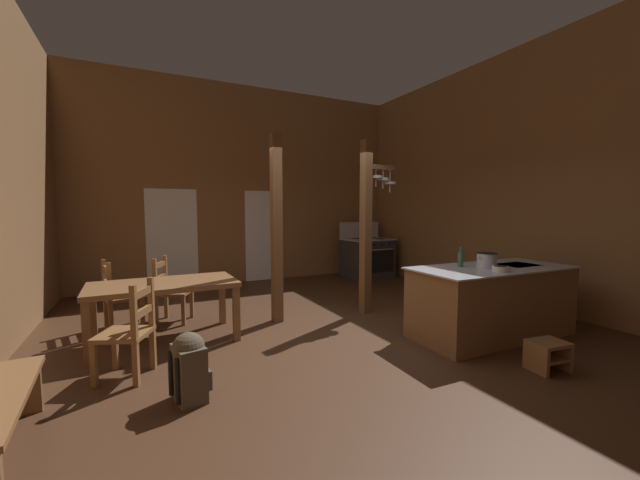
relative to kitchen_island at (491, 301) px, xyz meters
name	(u,v)px	position (x,y,z in m)	size (l,w,h in m)	color
ground_plane	(338,342)	(-1.84, 0.78, -0.50)	(7.90, 9.12, 0.10)	#422819
wall_back	(247,185)	(-1.84, 5.01, 1.72)	(7.90, 0.14, 4.34)	brown
wall_right	(529,177)	(1.78, 0.78, 1.72)	(0.14, 9.12, 4.34)	brown
glazed_door_back_left	(172,239)	(-3.43, 4.94, 0.58)	(1.00, 0.01, 2.05)	white
glazed_panel_back_right	(263,236)	(-1.48, 4.94, 0.58)	(0.84, 0.01, 2.05)	white
kitchen_island	(491,301)	(0.00, 0.00, 0.00)	(2.18, 1.01, 0.90)	brown
stove_range	(368,257)	(0.88, 4.16, 0.03)	(1.18, 0.87, 1.32)	#2E2E2E
support_post_with_pot_rack	(368,221)	(-0.84, 1.62, 1.01)	(0.68, 0.26, 2.69)	brown
support_post_center	(277,229)	(-2.28, 1.80, 0.90)	(0.14, 0.14, 2.69)	brown
step_stool	(548,353)	(-0.37, -0.98, -0.27)	(0.39, 0.33, 0.30)	brown
dining_table	(164,289)	(-3.80, 1.65, 0.20)	(1.72, 0.93, 0.74)	brown
ladderback_chair_near_window	(130,332)	(-4.17, 0.74, 0.00)	(0.58, 0.58, 0.95)	brown
ladderback_chair_by_post	(170,291)	(-3.68, 2.48, 0.00)	(0.58, 0.58, 0.95)	brown
ladderback_chair_at_table_end	(119,296)	(-4.33, 2.44, 0.00)	(0.52, 0.52, 0.95)	brown
backpack	(189,365)	(-3.72, 0.02, -0.13)	(0.34, 0.36, 0.60)	#4C4233
stockpot_on_counter	(487,260)	(-0.15, -0.03, 0.55)	(0.32, 0.24, 0.19)	#A8AAB2
mixing_bowl_on_counter	(500,269)	(-0.22, -0.28, 0.48)	(0.18, 0.18, 0.07)	silver
bottle_tall_on_counter	(461,259)	(-0.35, 0.20, 0.55)	(0.07, 0.07, 0.26)	#2D5638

